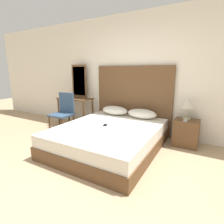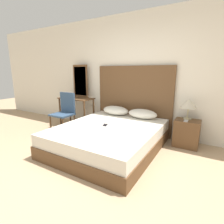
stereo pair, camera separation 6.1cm
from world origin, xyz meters
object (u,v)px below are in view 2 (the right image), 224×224
at_px(nightstand, 187,133).
at_px(chair, 65,110).
at_px(bed, 109,137).
at_px(phone_on_bed, 105,125).
at_px(vanity_desk, 76,103).
at_px(table_lamp, 189,104).
at_px(phone_on_nightstand, 186,121).

xyz_separation_m(nightstand, chair, (-2.77, -0.47, 0.25)).
distance_m(bed, phone_on_bed, 0.25).
bearing_deg(chair, vanity_desk, 88.84).
bearing_deg(bed, vanity_desk, 152.54).
relative_size(bed, vanity_desk, 2.27).
height_order(nightstand, chair, chair).
distance_m(vanity_desk, chair, 0.43).
distance_m(table_lamp, chair, 2.82).
distance_m(table_lamp, phone_on_nightstand, 0.34).
relative_size(vanity_desk, chair, 1.00).
distance_m(bed, phone_on_nightstand, 1.47).
bearing_deg(nightstand, phone_on_nightstand, -104.38).
distance_m(nightstand, chair, 2.82).
relative_size(table_lamp, chair, 0.43).
xyz_separation_m(bed, table_lamp, (1.23, 0.90, 0.62)).
bearing_deg(phone_on_nightstand, bed, -148.91).
bearing_deg(table_lamp, nightstand, -72.36).
distance_m(bed, chair, 1.58).
height_order(bed, chair, chair).
bearing_deg(table_lamp, bed, -143.80).
bearing_deg(vanity_desk, table_lamp, 2.51).
bearing_deg(phone_on_nightstand, phone_on_bed, -150.92).
bearing_deg(chair, table_lamp, 11.05).
bearing_deg(chair, nightstand, 9.55).
height_order(nightstand, vanity_desk, vanity_desk).
distance_m(bed, table_lamp, 1.65).
xyz_separation_m(table_lamp, chair, (-2.74, -0.54, -0.32)).
bearing_deg(bed, phone_on_bed, 176.35).
relative_size(phone_on_bed, chair, 0.18).
xyz_separation_m(table_lamp, vanity_desk, (-2.74, -0.12, -0.22)).
relative_size(phone_on_nightstand, chair, 0.16).
bearing_deg(vanity_desk, nightstand, 1.03).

